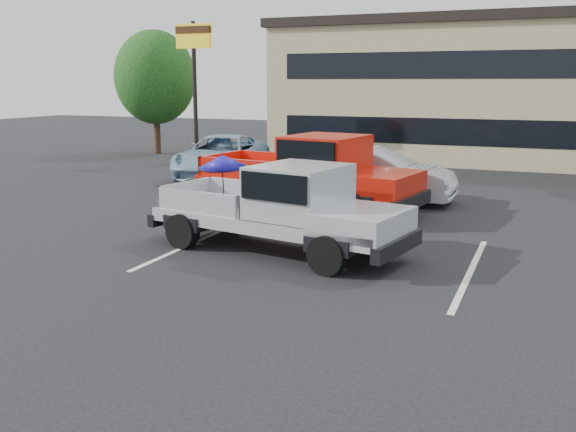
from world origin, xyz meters
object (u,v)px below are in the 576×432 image
(silver_pickup, at_px, (290,204))
(tree_left, at_px, (155,77))
(red_pickup, at_px, (319,171))
(silver_sedan, at_px, (373,174))
(motel_sign, at_px, (194,54))
(blue_suv, at_px, (222,156))

(silver_pickup, bearing_deg, tree_left, 142.21)
(red_pickup, height_order, silver_sedan, red_pickup)
(red_pickup, bearing_deg, motel_sign, 146.65)
(tree_left, xyz_separation_m, red_pickup, (12.43, -10.82, -2.57))
(tree_left, relative_size, silver_pickup, 1.01)
(tree_left, xyz_separation_m, blue_suv, (6.77, -5.81, -2.95))
(blue_suv, bearing_deg, red_pickup, -52.96)
(red_pickup, height_order, blue_suv, red_pickup)
(motel_sign, distance_m, tree_left, 5.08)
(silver_sedan, height_order, blue_suv, silver_sedan)
(motel_sign, xyz_separation_m, silver_pickup, (9.31, -12.06, -3.60))
(motel_sign, height_order, red_pickup, motel_sign)
(silver_pickup, bearing_deg, silver_sedan, 100.57)
(tree_left, relative_size, red_pickup, 0.89)
(motel_sign, height_order, silver_pickup, motel_sign)
(silver_sedan, xyz_separation_m, blue_suv, (-6.56, 2.68, -0.02))
(motel_sign, bearing_deg, blue_suv, -45.46)
(silver_pickup, relative_size, silver_sedan, 1.22)
(silver_sedan, bearing_deg, motel_sign, 59.66)
(silver_pickup, distance_m, silver_sedan, 6.57)
(silver_sedan, bearing_deg, red_pickup, 159.02)
(tree_left, distance_m, silver_sedan, 16.08)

